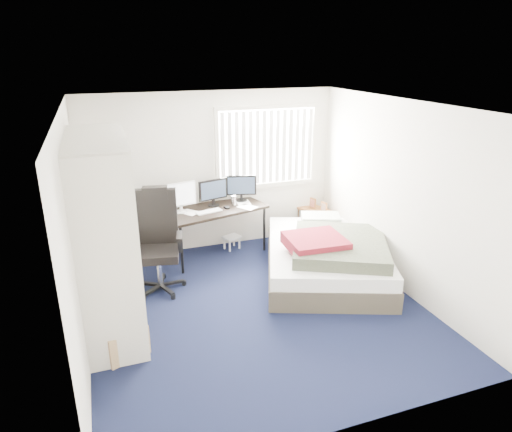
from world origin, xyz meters
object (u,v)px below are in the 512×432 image
object	(u,v)px
office_chair	(158,251)
nightstand	(317,213)
desk	(214,206)
bed	(327,256)

from	to	relation	value
office_chair	nightstand	size ratio (longest dim) A/B	1.74
office_chair	nightstand	distance (m)	2.95
desk	office_chair	size ratio (longest dim) A/B	1.23
desk	bed	distance (m)	1.88
desk	office_chair	bearing A→B (deg)	-141.03
bed	office_chair	bearing A→B (deg)	169.05
nightstand	office_chair	bearing A→B (deg)	-162.50
office_chair	desk	bearing A→B (deg)	38.97
office_chair	nightstand	world-z (taller)	office_chair
nightstand	bed	world-z (taller)	bed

